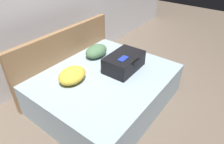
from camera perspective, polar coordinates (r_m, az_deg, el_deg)
ground_plane at (r=2.92m, az=4.51°, el=-11.50°), size 12.00×12.00×0.00m
back_wall at (r=3.33m, az=-20.11°, el=18.47°), size 8.00×0.10×2.60m
bed at (r=2.93m, az=-1.81°, el=-4.80°), size 1.87×1.55×0.49m
headboard at (r=3.30m, az=-13.01°, el=3.90°), size 1.90×0.08×0.95m
hard_case_large at (r=2.87m, az=3.44°, el=2.90°), size 0.60×0.42×0.24m
pillow_near_headboard at (r=3.22m, az=-4.50°, el=6.01°), size 0.42×0.31×0.18m
pillow_center_head at (r=2.68m, az=-11.34°, el=-0.89°), size 0.45×0.37×0.18m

